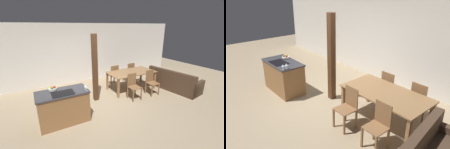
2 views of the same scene
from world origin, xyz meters
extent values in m
plane|color=#9E896B|center=(0.00, 0.00, 0.00)|extent=(16.00, 16.00, 0.00)
cube|color=silver|center=(0.00, 2.62, 1.35)|extent=(11.20, 0.08, 2.70)
cube|color=olive|center=(-1.23, -0.34, 0.44)|extent=(1.31, 0.67, 0.87)
cube|color=#38383D|center=(-1.23, -0.34, 0.89)|extent=(1.35, 0.71, 0.04)
cube|color=black|center=(-1.23, -0.46, 0.92)|extent=(0.56, 0.40, 0.01)
cylinder|color=silver|center=(-1.43, -0.13, 0.95)|extent=(0.22, 0.22, 0.05)
sphere|color=red|center=(-1.38, -0.13, 1.00)|extent=(0.07, 0.07, 0.07)
sphere|color=gold|center=(-1.45, -0.09, 1.00)|extent=(0.07, 0.07, 0.07)
sphere|color=#3D8E38|center=(-1.45, -0.17, 0.99)|extent=(0.07, 0.07, 0.07)
cylinder|color=silver|center=(-0.63, -0.62, 0.93)|extent=(0.06, 0.06, 0.00)
cylinder|color=silver|center=(-0.63, -0.62, 0.96)|extent=(0.01, 0.01, 0.07)
cone|color=silver|center=(-0.63, -0.62, 1.03)|extent=(0.08, 0.08, 0.07)
cylinder|color=silver|center=(-0.63, -0.53, 0.93)|extent=(0.06, 0.06, 0.00)
cylinder|color=silver|center=(-0.63, -0.53, 0.96)|extent=(0.01, 0.01, 0.07)
cone|color=silver|center=(-0.63, -0.53, 1.03)|extent=(0.08, 0.08, 0.07)
cube|color=olive|center=(1.75, 0.61, 0.76)|extent=(1.93, 1.03, 0.03)
cube|color=olive|center=(0.85, 0.16, 0.37)|extent=(0.07, 0.07, 0.75)
cube|color=olive|center=(2.65, 0.16, 0.37)|extent=(0.07, 0.07, 0.75)
cube|color=olive|center=(0.85, 1.06, 0.37)|extent=(0.07, 0.07, 0.75)
cube|color=olive|center=(2.65, 1.06, 0.37)|extent=(0.07, 0.07, 0.75)
cube|color=brown|center=(1.31, -0.21, 0.47)|extent=(0.40, 0.40, 0.02)
cube|color=brown|center=(1.31, -0.02, 0.71)|extent=(0.38, 0.02, 0.46)
cube|color=brown|center=(1.14, -0.38, 0.23)|extent=(0.04, 0.04, 0.46)
cube|color=brown|center=(1.49, -0.38, 0.23)|extent=(0.04, 0.04, 0.46)
cube|color=brown|center=(1.14, -0.03, 0.23)|extent=(0.04, 0.04, 0.46)
cube|color=brown|center=(1.49, -0.03, 0.23)|extent=(0.04, 0.04, 0.46)
cube|color=brown|center=(2.18, -0.21, 0.47)|extent=(0.40, 0.40, 0.02)
cube|color=brown|center=(2.18, -0.02, 0.71)|extent=(0.38, 0.02, 0.46)
cube|color=brown|center=(2.00, -0.38, 0.23)|extent=(0.04, 0.04, 0.46)
cube|color=brown|center=(2.36, -0.38, 0.23)|extent=(0.04, 0.04, 0.46)
cube|color=brown|center=(2.00, -0.03, 0.23)|extent=(0.04, 0.04, 0.46)
cube|color=brown|center=(2.36, -0.03, 0.23)|extent=(0.04, 0.04, 0.46)
cube|color=brown|center=(1.31, 1.42, 0.47)|extent=(0.40, 0.40, 0.02)
cube|color=brown|center=(1.31, 1.23, 0.71)|extent=(0.38, 0.02, 0.46)
cube|color=brown|center=(1.49, 1.60, 0.23)|extent=(0.04, 0.04, 0.46)
cube|color=brown|center=(1.14, 1.60, 0.23)|extent=(0.04, 0.04, 0.46)
cube|color=brown|center=(1.49, 1.25, 0.23)|extent=(0.04, 0.04, 0.46)
cube|color=brown|center=(1.14, 1.25, 0.23)|extent=(0.04, 0.04, 0.46)
cube|color=brown|center=(2.18, 1.42, 0.47)|extent=(0.40, 0.40, 0.02)
cube|color=brown|center=(2.18, 1.23, 0.71)|extent=(0.38, 0.02, 0.46)
cube|color=brown|center=(2.36, 1.60, 0.23)|extent=(0.04, 0.04, 0.46)
cube|color=brown|center=(2.00, 1.60, 0.23)|extent=(0.04, 0.04, 0.46)
cube|color=brown|center=(2.36, 1.25, 0.23)|extent=(0.04, 0.04, 0.46)
cube|color=brown|center=(2.00, 1.25, 0.23)|extent=(0.04, 0.04, 0.46)
cube|color=#473323|center=(3.38, -0.24, 0.22)|extent=(1.12, 2.18, 0.45)
cube|color=#473323|center=(3.05, -0.29, 0.65)|extent=(0.46, 2.09, 0.41)
cube|color=#473323|center=(3.52, -1.20, 0.29)|extent=(0.84, 0.26, 0.59)
cube|color=#473323|center=(3.24, 0.72, 0.29)|extent=(0.84, 0.26, 0.59)
cube|color=#4C2D19|center=(0.06, 0.44, 1.17)|extent=(0.16, 0.16, 2.35)
camera|label=1|loc=(-1.83, -4.18, 2.59)|focal=24.00mm
camera|label=2|loc=(4.32, -2.97, 2.99)|focal=35.00mm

